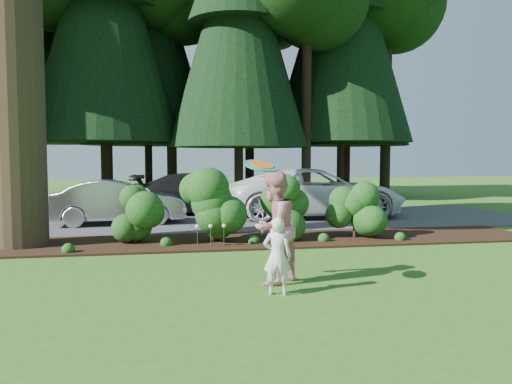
{
  "coord_description": "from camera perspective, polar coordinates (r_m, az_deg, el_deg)",
  "views": [
    {
      "loc": [
        -1.26,
        -8.77,
        2.07
      ],
      "look_at": [
        0.69,
        2.11,
        1.3
      ],
      "focal_mm": 35.0,
      "sensor_mm": 36.0,
      "label": 1
    }
  ],
  "objects": [
    {
      "name": "lily_cluster",
      "position": [
        11.32,
        -5.21,
        -4.02
      ],
      "size": [
        0.69,
        0.09,
        0.57
      ],
      "color": "#113911",
      "rests_on": "ground"
    },
    {
      "name": "car_dark_suv",
      "position": [
        18.12,
        -6.07,
        -0.17
      ],
      "size": [
        5.19,
        2.44,
        1.46
      ],
      "primitive_type": "imported",
      "rotation": [
        0.0,
        0.0,
        1.49
      ],
      "color": "black",
      "rests_on": "driveway"
    },
    {
      "name": "car_silver_wagon",
      "position": [
        15.84,
        -15.48,
        -1.12
      ],
      "size": [
        4.15,
        1.69,
        1.34
      ],
      "primitive_type": "imported",
      "rotation": [
        0.0,
        0.0,
        1.64
      ],
      "color": "#B1B1B5",
      "rests_on": "driveway"
    },
    {
      "name": "child",
      "position": [
        7.56,
        2.45,
        -7.33
      ],
      "size": [
        0.49,
        0.39,
        1.17
      ],
      "primitive_type": "imported",
      "rotation": [
        0.0,
        0.0,
        2.86
      ],
      "color": "silver",
      "rests_on": "ground"
    },
    {
      "name": "driveway",
      "position": [
        16.44,
        -5.69,
        -3.21
      ],
      "size": [
        22.0,
        6.0,
        0.03
      ],
      "primitive_type": "cube",
      "color": "#38383A",
      "rests_on": "ground"
    },
    {
      "name": "adult",
      "position": [
        8.17,
        2.06,
        -4.09
      ],
      "size": [
        1.13,
        1.13,
        1.85
      ],
      "primitive_type": "imported",
      "rotation": [
        0.0,
        0.0,
        3.91
      ],
      "color": "red",
      "rests_on": "ground"
    },
    {
      "name": "car_white_suv",
      "position": [
        17.17,
        6.88,
        -0.09
      ],
      "size": [
        6.1,
        3.08,
        1.65
      ],
      "primitive_type": "imported",
      "rotation": [
        0.0,
        0.0,
        1.51
      ],
      "color": "white",
      "rests_on": "driveway"
    },
    {
      "name": "ground",
      "position": [
        9.09,
        -1.96,
        -9.17
      ],
      "size": [
        80.0,
        80.0,
        0.0
      ],
      "primitive_type": "plane",
      "color": "#2C651C",
      "rests_on": "ground"
    },
    {
      "name": "mulch_bed",
      "position": [
        12.25,
        -4.13,
        -5.63
      ],
      "size": [
        16.0,
        2.5,
        0.05
      ],
      "primitive_type": "cube",
      "color": "black",
      "rests_on": "ground"
    },
    {
      "name": "frisbee",
      "position": [
        7.41,
        0.64,
        3.03
      ],
      "size": [
        0.55,
        0.51,
        0.24
      ],
      "color": "teal",
      "rests_on": "ground"
    },
    {
      "name": "shrub_row",
      "position": [
        12.14,
        -0.48,
        -1.97
      ],
      "size": [
        6.53,
        1.6,
        1.61
      ],
      "color": "#113911",
      "rests_on": "ground"
    },
    {
      "name": "tree_wall",
      "position": [
        26.26,
        -6.87,
        20.41
      ],
      "size": [
        25.66,
        12.15,
        17.09
      ],
      "color": "black",
      "rests_on": "ground"
    }
  ]
}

